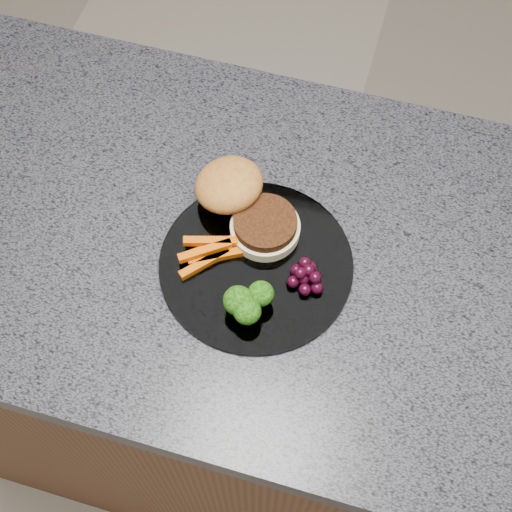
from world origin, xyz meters
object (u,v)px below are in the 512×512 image
(burger, at_px, (242,201))
(plate, at_px, (256,264))
(grape_bunch, at_px, (306,276))
(island_cabinet, at_px, (273,366))

(burger, bearing_deg, plate, -44.99)
(plate, relative_size, grape_bunch, 5.18)
(plate, distance_m, burger, 0.09)
(island_cabinet, relative_size, plate, 4.62)
(island_cabinet, xyz_separation_m, grape_bunch, (0.05, -0.04, 0.49))
(burger, height_order, grape_bunch, burger)
(island_cabinet, bearing_deg, grape_bunch, -42.12)
(plate, bearing_deg, island_cabinet, 53.92)
(plate, distance_m, grape_bunch, 0.07)
(burger, bearing_deg, island_cabinet, -15.40)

